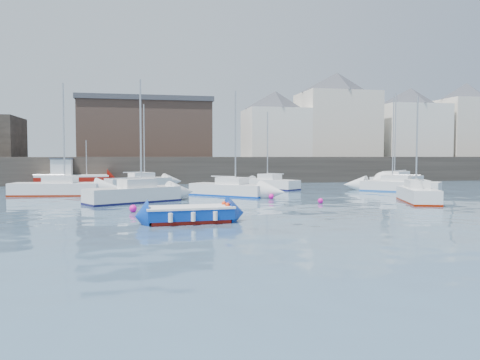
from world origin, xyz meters
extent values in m
plane|color=#2D4760|center=(0.00, 0.00, 0.00)|extent=(220.00, 220.00, 0.00)
cube|color=#28231E|center=(0.00, 35.00, 1.50)|extent=(90.00, 5.00, 3.00)
cube|color=#28231E|center=(0.00, 53.00, 1.40)|extent=(90.00, 32.00, 2.80)
cube|color=beige|center=(20.00, 42.00, 7.30)|extent=(10.00, 8.00, 9.00)
pyramid|color=#3A3D44|center=(20.00, 42.00, 13.20)|extent=(13.36, 13.36, 2.80)
cube|color=white|center=(31.00, 41.50, 6.55)|extent=(9.00, 7.00, 7.50)
pyramid|color=#3A3D44|center=(31.00, 41.50, 11.53)|extent=(11.88, 11.88, 2.45)
cube|color=beige|center=(40.00, 41.50, 7.05)|extent=(8.00, 7.00, 8.50)
pyramid|color=#3A3D44|center=(40.00, 41.50, 12.53)|extent=(11.14, 11.14, 2.45)
cube|color=white|center=(11.00, 41.50, 6.05)|extent=(8.00, 7.00, 6.50)
pyramid|color=#3A3D44|center=(11.00, 41.50, 10.53)|extent=(11.14, 11.14, 2.45)
cube|color=#3D2D26|center=(-6.00, 43.00, 6.30)|extent=(16.00, 10.00, 7.00)
cube|color=#3A3D44|center=(-6.00, 43.00, 10.10)|extent=(16.40, 10.40, 0.60)
cube|color=maroon|center=(-4.35, 2.87, 0.09)|extent=(3.78, 1.81, 0.18)
cube|color=#06319C|center=(-4.35, 2.87, 0.43)|extent=(4.12, 2.04, 0.50)
cube|color=white|center=(-4.35, 2.87, 0.73)|extent=(4.20, 2.08, 0.09)
cube|color=white|center=(-4.35, 2.87, 0.51)|extent=(3.28, 1.46, 0.46)
cube|color=tan|center=(-4.35, 2.87, 0.63)|extent=(0.39, 1.22, 0.07)
cylinder|color=white|center=(-5.45, 3.73, 0.40)|extent=(0.21, 0.21, 0.40)
cylinder|color=white|center=(-5.29, 1.83, 0.40)|extent=(0.21, 0.21, 0.40)
cylinder|color=white|center=(-4.43, 3.82, 0.40)|extent=(0.21, 0.21, 0.40)
cylinder|color=white|center=(-4.27, 1.92, 0.40)|extent=(0.21, 0.21, 0.40)
cylinder|color=white|center=(-3.41, 3.91, 0.40)|extent=(0.21, 0.21, 0.40)
cylinder|color=white|center=(-3.25, 2.00, 0.40)|extent=(0.21, 0.21, 0.40)
cube|color=maroon|center=(-13.48, 31.50, 0.49)|extent=(7.24, 2.97, 0.98)
cube|color=white|center=(-13.48, 31.50, 1.07)|extent=(7.24, 2.97, 0.18)
cube|color=white|center=(-14.55, 31.46, 1.96)|extent=(2.04, 1.86, 1.61)
cube|color=#3A3D44|center=(-14.55, 31.46, 2.86)|extent=(2.22, 2.05, 0.18)
cylinder|color=silver|center=(-12.14, 31.55, 2.95)|extent=(0.09, 0.09, 3.57)
cube|color=silver|center=(-7.13, 13.01, 0.52)|extent=(6.49, 4.80, 1.03)
cube|color=#12103C|center=(-7.13, 13.01, 0.07)|extent=(6.56, 4.84, 0.14)
cube|color=silver|center=(-6.85, 13.16, 1.32)|extent=(2.66, 2.39, 0.57)
cylinder|color=silver|center=(-6.57, 13.31, 4.65)|extent=(0.11, 0.11, 7.24)
cube|color=silver|center=(0.12, 16.92, 0.47)|extent=(5.95, 5.74, 0.94)
cube|color=#0638AC|center=(0.12, 16.92, 0.06)|extent=(6.01, 5.80, 0.13)
cube|color=silver|center=(0.35, 16.71, 1.20)|extent=(2.63, 2.59, 0.52)
cylinder|color=silver|center=(0.58, 16.50, 4.54)|extent=(0.10, 0.10, 7.20)
cube|color=silver|center=(11.65, 9.21, 0.49)|extent=(3.41, 5.67, 0.97)
cube|color=#7B1300|center=(11.65, 9.21, 0.06)|extent=(3.45, 5.73, 0.13)
cube|color=silver|center=(11.74, 9.46, 1.24)|extent=(1.85, 2.21, 0.54)
cylinder|color=silver|center=(11.83, 9.72, 4.08)|extent=(0.11, 0.11, 6.21)
cube|color=silver|center=(15.66, 18.17, 0.45)|extent=(6.21, 6.05, 0.91)
cube|color=#1F5BB4|center=(15.66, 18.17, 0.06)|extent=(6.27, 6.11, 0.12)
cube|color=silver|center=(15.42, 18.40, 1.16)|extent=(2.75, 2.73, 0.51)
cylinder|color=silver|center=(15.18, 18.63, 4.69)|extent=(0.10, 0.10, 7.55)
cube|color=silver|center=(-13.16, 19.89, 0.51)|extent=(7.05, 3.22, 1.02)
cube|color=maroon|center=(-13.16, 19.89, 0.07)|extent=(7.12, 3.25, 0.14)
cube|color=silver|center=(-12.83, 19.83, 1.30)|extent=(2.60, 1.99, 0.57)
cylinder|color=silver|center=(-12.49, 19.78, 4.92)|extent=(0.11, 0.11, 7.81)
cube|color=silver|center=(5.46, 23.45, 0.45)|extent=(4.49, 5.64, 0.91)
cube|color=#0D0C38|center=(5.46, 23.45, 0.06)|extent=(4.54, 5.70, 0.12)
cube|color=silver|center=(5.31, 23.69, 1.16)|extent=(2.17, 2.36, 0.51)
cylinder|color=silver|center=(5.16, 23.92, 4.11)|extent=(0.10, 0.10, 6.39)
cube|color=silver|center=(20.00, 25.93, 0.49)|extent=(7.63, 6.26, 0.97)
cube|color=maroon|center=(20.00, 25.93, 0.06)|extent=(7.70, 6.32, 0.13)
cube|color=silver|center=(19.69, 25.71, 1.24)|extent=(3.21, 2.99, 0.54)
cylinder|color=silver|center=(19.37, 25.50, 5.33)|extent=(0.11, 0.11, 8.71)
cube|color=silver|center=(-6.85, 28.23, 0.47)|extent=(6.56, 4.67, 0.95)
cube|color=#101E93|center=(-6.85, 28.23, 0.06)|extent=(6.63, 4.72, 0.13)
cube|color=silver|center=(-6.57, 28.38, 1.21)|extent=(2.66, 2.36, 0.53)
cylinder|color=silver|center=(-6.29, 28.52, 4.59)|extent=(0.11, 0.11, 7.28)
sphere|color=#F50B9C|center=(-7.02, 7.68, 0.00)|extent=(0.43, 0.43, 0.43)
sphere|color=#F50B9C|center=(5.04, 10.04, 0.00)|extent=(0.36, 0.36, 0.36)
sphere|color=#F50B9C|center=(2.70, 13.75, 0.00)|extent=(0.38, 0.38, 0.38)
camera|label=1|loc=(-6.50, -19.01, 3.16)|focal=35.00mm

